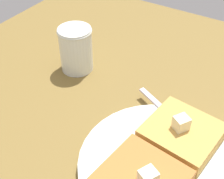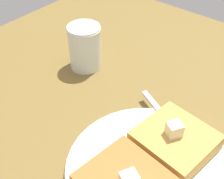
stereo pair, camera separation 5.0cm
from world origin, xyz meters
The scene contains 5 objects.
plate centered at (9.80, 6.21, 2.91)cm, with size 23.08×23.08×1.58cm.
toast_slice_middle centered at (14.80, 5.59, 4.91)cm, with size 9.43×9.84×2.68cm, color gold.
butter_pat_secondary centered at (14.53, 5.89, 7.25)cm, with size 2.00×1.80×2.00cm, color beige.
fork centered at (17.94, 7.64, 3.75)cm, with size 8.22×15.05×0.36cm.
syrup_jar centered at (22.79, 30.47, 5.93)cm, with size 6.46×6.46×8.74cm.
Camera 2 is at (-13.01, -5.88, 38.74)cm, focal length 50.00 mm.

